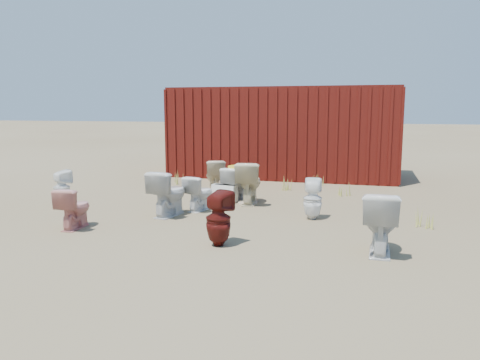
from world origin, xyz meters
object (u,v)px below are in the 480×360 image
(toilet_front_maroon, at_px, (218,219))
(toilet_front_e, at_px, (380,222))
(toilet_front_c, at_px, (199,193))
(toilet_back_yellowlid, at_px, (236,184))
(loose_tank, at_px, (225,193))
(toilet_front_a, at_px, (168,193))
(toilet_back_a, at_px, (62,188))
(shipping_container, at_px, (284,132))
(toilet_front_pink, at_px, (74,208))
(toilet_back_beige_left, at_px, (215,176))
(toilet_back_e, at_px, (313,199))
(toilet_back_beige_right, at_px, (249,183))

(toilet_front_maroon, distance_m, toilet_front_e, 2.13)
(toilet_front_c, relative_size, toilet_back_yellowlid, 0.95)
(toilet_back_yellowlid, xyz_separation_m, loose_tank, (-0.17, -0.25, -0.16))
(toilet_front_a, height_order, toilet_back_a, toilet_front_a)
(toilet_front_a, relative_size, toilet_front_e, 0.97)
(loose_tank, bearing_deg, toilet_front_a, -101.21)
(toilet_front_maroon, distance_m, loose_tank, 3.01)
(toilet_front_maroon, bearing_deg, shipping_container, -69.58)
(shipping_container, bearing_deg, toilet_front_pink, -107.76)
(toilet_front_e, distance_m, toilet_back_beige_left, 5.03)
(toilet_front_a, bearing_deg, toilet_front_maroon, 142.75)
(toilet_back_yellowlid, bearing_deg, loose_tank, 73.67)
(loose_tank, bearing_deg, toilet_front_pink, -110.97)
(toilet_back_beige_left, relative_size, toilet_back_e, 1.06)
(toilet_back_a, distance_m, toilet_back_yellowlid, 3.39)
(shipping_container, bearing_deg, toilet_front_a, -101.05)
(toilet_front_a, height_order, toilet_back_beige_left, toilet_front_a)
(shipping_container, height_order, toilet_front_maroon, shipping_container)
(shipping_container, distance_m, loose_tank, 4.18)
(toilet_front_maroon, xyz_separation_m, toilet_back_yellowlid, (-0.64, 3.14, -0.04))
(toilet_back_beige_right, bearing_deg, toilet_back_e, 138.02)
(toilet_front_a, relative_size, toilet_back_yellowlid, 1.18)
(shipping_container, xyz_separation_m, toilet_back_e, (1.39, -5.03, -0.85))
(toilet_front_c, bearing_deg, toilet_back_beige_right, -117.23)
(shipping_container, bearing_deg, toilet_back_beige_left, -108.65)
(toilet_back_a, relative_size, loose_tank, 1.39)
(shipping_container, distance_m, toilet_back_e, 5.28)
(toilet_back_a, xyz_separation_m, toilet_back_yellowlid, (3.07, 1.45, -0.01))
(toilet_front_pink, distance_m, toilet_back_e, 3.86)
(toilet_back_beige_left, distance_m, loose_tank, 1.15)
(toilet_front_e, xyz_separation_m, loose_tank, (-2.93, 2.64, -0.23))
(toilet_back_beige_left, relative_size, toilet_back_beige_right, 0.88)
(toilet_front_e, height_order, toilet_back_a, toilet_front_e)
(toilet_front_pink, distance_m, toilet_back_a, 1.88)
(toilet_back_beige_left, bearing_deg, toilet_back_beige_right, 110.65)
(toilet_front_maroon, distance_m, toilet_back_a, 4.08)
(toilet_front_a, bearing_deg, toilet_back_a, 4.16)
(toilet_front_pink, height_order, toilet_front_e, toilet_front_e)
(loose_tank, bearing_deg, toilet_back_e, -16.73)
(toilet_back_beige_right, bearing_deg, loose_tank, -8.55)
(toilet_front_a, xyz_separation_m, toilet_back_e, (2.45, 0.41, -0.05))
(toilet_front_e, height_order, toilet_back_yellowlid, toilet_front_e)
(shipping_container, distance_m, toilet_back_beige_right, 4.12)
(toilet_front_maroon, xyz_separation_m, toilet_back_beige_left, (-1.36, 3.89, -0.01))
(toilet_front_a, relative_size, toilet_front_maroon, 1.06)
(toilet_back_beige_right, relative_size, toilet_back_yellowlid, 1.23)
(toilet_back_beige_left, bearing_deg, toilet_front_c, 74.70)
(toilet_front_a, bearing_deg, toilet_front_pink, 57.82)
(toilet_front_pink, bearing_deg, toilet_back_a, -52.14)
(toilet_front_c, relative_size, toilet_back_beige_right, 0.77)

